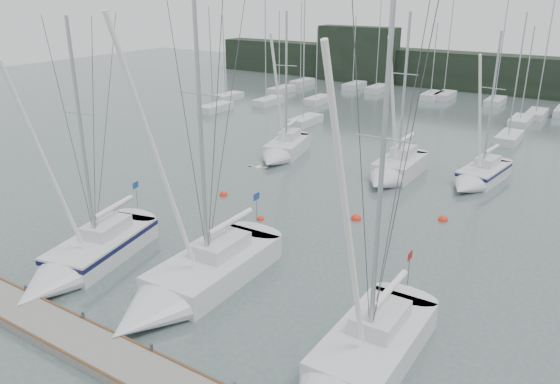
{
  "coord_description": "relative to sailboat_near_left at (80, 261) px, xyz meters",
  "views": [
    {
      "loc": [
        15.57,
        -15.93,
        13.44
      ],
      "look_at": [
        1.97,
        5.0,
        4.02
      ],
      "focal_mm": 35.0,
      "sensor_mm": 36.0,
      "label": 1
    }
  ],
  "objects": [
    {
      "name": "ground",
      "position": [
        6.06,
        1.01,
        -0.57
      ],
      "size": [
        160.0,
        160.0,
        0.0
      ],
      "primitive_type": "plane",
      "color": "#4A5A59",
      "rests_on": "ground"
    },
    {
      "name": "dock",
      "position": [
        6.06,
        -3.99,
        -0.37
      ],
      "size": [
        24.0,
        2.0,
        0.4
      ],
      "primitive_type": "cube",
      "color": "slate",
      "rests_on": "ground"
    },
    {
      "name": "far_treeline",
      "position": [
        6.06,
        63.01,
        1.93
      ],
      "size": [
        90.0,
        4.0,
        5.0
      ],
      "primitive_type": "cube",
      "color": "black",
      "rests_on": "ground"
    },
    {
      "name": "far_building_left",
      "position": [
        -13.94,
        61.01,
        3.43
      ],
      "size": [
        12.0,
        3.0,
        8.0
      ],
      "primitive_type": "cube",
      "color": "black",
      "rests_on": "ground"
    },
    {
      "name": "mast_forest",
      "position": [
        4.48,
        47.27,
        -0.09
      ],
      "size": [
        57.31,
        26.8,
        13.67
      ],
      "color": "silver",
      "rests_on": "ground"
    },
    {
      "name": "sailboat_near_left",
      "position": [
        0.0,
        0.0,
        0.0
      ],
      "size": [
        4.69,
        9.6,
        13.21
      ],
      "rotation": [
        0.0,
        0.0,
        0.22
      ],
      "color": "silver",
      "rests_on": "ground"
    },
    {
      "name": "sailboat_near_center",
      "position": [
        6.12,
        0.92,
        0.0
      ],
      "size": [
        3.5,
        10.58,
        15.62
      ],
      "rotation": [
        0.0,
        0.0,
        0.02
      ],
      "color": "silver",
      "rests_on": "ground"
    },
    {
      "name": "sailboat_near_right",
      "position": [
        15.12,
        -0.17,
        -0.02
      ],
      "size": [
        2.94,
        9.51,
        14.95
      ],
      "rotation": [
        0.0,
        0.0,
        0.0
      ],
      "color": "silver",
      "rests_on": "ground"
    },
    {
      "name": "sailboat_mid_b",
      "position": [
        -2.04,
        21.79,
        0.01
      ],
      "size": [
        4.18,
        8.01,
        12.48
      ],
      "rotation": [
        0.0,
        0.0,
        0.23
      ],
      "color": "silver",
      "rests_on": "ground"
    },
    {
      "name": "sailboat_mid_c",
      "position": [
        7.82,
        21.66,
        0.07
      ],
      "size": [
        2.69,
        7.51,
        12.69
      ],
      "rotation": [
        0.0,
        0.0,
        0.01
      ],
      "color": "silver",
      "rests_on": "ground"
    },
    {
      "name": "sailboat_mid_d",
      "position": [
        13.33,
        23.93,
        -0.03
      ],
      "size": [
        3.24,
        7.39,
        11.46
      ],
      "rotation": [
        0.0,
        0.0,
        -0.13
      ],
      "color": "silver",
      "rests_on": "ground"
    },
    {
      "name": "buoy_a",
      "position": [
        3.82,
        10.29,
        -0.57
      ],
      "size": [
        0.45,
        0.45,
        0.45
      ],
      "primitive_type": "sphere",
      "color": "red",
      "rests_on": "ground"
    },
    {
      "name": "buoy_b",
      "position": [
        8.74,
        13.53,
        -0.57
      ],
      "size": [
        0.65,
        0.65,
        0.65
      ],
      "primitive_type": "sphere",
      "color": "red",
      "rests_on": "ground"
    },
    {
      "name": "buoy_c",
      "position": [
        -0.71,
        12.32,
        -0.57
      ],
      "size": [
        0.58,
        0.58,
        0.58
      ],
      "primitive_type": "sphere",
      "color": "red",
      "rests_on": "ground"
    },
    {
      "name": "seagull",
      "position": [
        8.0,
        4.25,
        5.2
      ],
      "size": [
        0.92,
        0.42,
        0.18
      ],
      "rotation": [
        0.0,
        0.0,
        0.1
      ],
      "color": "silver",
      "rests_on": "ground"
    },
    {
      "name": "buoy_d",
      "position": [
        13.29,
        16.29,
        -0.57
      ],
      "size": [
        0.6,
        0.6,
        0.6
      ],
      "primitive_type": "sphere",
      "color": "red",
      "rests_on": "ground"
    }
  ]
}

